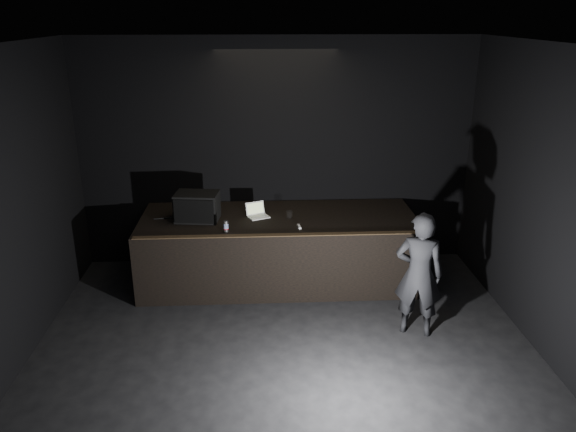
% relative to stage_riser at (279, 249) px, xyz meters
% --- Properties ---
extents(ground, '(7.00, 7.00, 0.00)m').
position_rel_stage_riser_xyz_m(ground, '(0.00, -2.73, -0.50)').
color(ground, black).
rests_on(ground, ground).
extents(room_walls, '(6.10, 7.10, 3.52)m').
position_rel_stage_riser_xyz_m(room_walls, '(0.00, -2.73, 1.52)').
color(room_walls, black).
rests_on(room_walls, ground).
extents(stage_riser, '(4.00, 1.50, 1.00)m').
position_rel_stage_riser_xyz_m(stage_riser, '(0.00, 0.00, 0.00)').
color(stage_riser, black).
rests_on(stage_riser, ground).
extents(riser_lip, '(3.92, 0.10, 0.01)m').
position_rel_stage_riser_xyz_m(riser_lip, '(0.00, -0.71, 0.51)').
color(riser_lip, brown).
rests_on(riser_lip, stage_riser).
extents(stage_monitor, '(0.65, 0.51, 0.40)m').
position_rel_stage_riser_xyz_m(stage_monitor, '(-1.16, -0.06, 0.70)').
color(stage_monitor, black).
rests_on(stage_monitor, stage_riser).
extents(cable, '(0.93, 0.22, 0.02)m').
position_rel_stage_riser_xyz_m(cable, '(-1.33, 0.08, 0.51)').
color(cable, black).
rests_on(cable, stage_riser).
extents(laptop, '(0.37, 0.35, 0.20)m').
position_rel_stage_riser_xyz_m(laptop, '(-0.31, 0.05, 0.55)').
color(laptop, white).
rests_on(laptop, stage_riser).
extents(beer_can, '(0.07, 0.07, 0.16)m').
position_rel_stage_riser_xyz_m(beer_can, '(-0.73, -0.55, 0.58)').
color(beer_can, silver).
rests_on(beer_can, stage_riser).
extents(plastic_cup, '(0.09, 0.09, 0.11)m').
position_rel_stage_riser_xyz_m(plastic_cup, '(0.15, -0.05, 0.55)').
color(plastic_cup, white).
rests_on(plastic_cup, stage_riser).
extents(wii_remote, '(0.05, 0.15, 0.03)m').
position_rel_stage_riser_xyz_m(wii_remote, '(0.27, -0.44, 0.51)').
color(wii_remote, white).
rests_on(wii_remote, stage_riser).
extents(person, '(0.67, 0.54, 1.60)m').
position_rel_stage_riser_xyz_m(person, '(1.65, -1.57, 0.30)').
color(person, black).
rests_on(person, ground).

